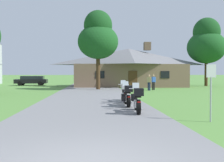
# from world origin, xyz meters

# --- Properties ---
(ground_plane) EXTENTS (500.00, 500.00, 0.00)m
(ground_plane) POSITION_xyz_m (0.00, 20.00, 0.00)
(ground_plane) COLOR #56893D
(asphalt_driveway) EXTENTS (6.40, 80.00, 0.06)m
(asphalt_driveway) POSITION_xyz_m (0.00, 18.00, 0.03)
(asphalt_driveway) COLOR slate
(asphalt_driveway) RESTS_ON ground
(motorcycle_orange_nearest_to_camera) EXTENTS (0.66, 2.08, 1.30)m
(motorcycle_orange_nearest_to_camera) POSITION_xyz_m (2.11, 6.74, 0.62)
(motorcycle_orange_nearest_to_camera) COLOR black
(motorcycle_orange_nearest_to_camera) RESTS_ON asphalt_driveway
(motorcycle_black_second_in_row) EXTENTS (0.73, 2.08, 1.30)m
(motorcycle_black_second_in_row) POSITION_xyz_m (1.97, 9.06, 0.61)
(motorcycle_black_second_in_row) COLOR black
(motorcycle_black_second_in_row) RESTS_ON asphalt_driveway
(motorcycle_blue_farthest_in_row) EXTENTS (0.66, 2.08, 1.30)m
(motorcycle_blue_farthest_in_row) POSITION_xyz_m (2.07, 11.38, 0.62)
(motorcycle_blue_farthest_in_row) COLOR black
(motorcycle_blue_farthest_in_row) RESTS_ON asphalt_driveway
(stone_lodge) EXTENTS (15.28, 8.33, 6.09)m
(stone_lodge) POSITION_xyz_m (5.01, 31.49, 2.67)
(stone_lodge) COLOR brown
(stone_lodge) RESTS_ON ground
(bystander_blue_shirt_near_lodge) EXTENTS (0.53, 0.31, 1.67)m
(bystander_blue_shirt_near_lodge) POSITION_xyz_m (6.61, 23.31, 0.93)
(bystander_blue_shirt_near_lodge) COLOR black
(bystander_blue_shirt_near_lodge) RESTS_ON ground
(bystander_tan_shirt_beside_signpost) EXTENTS (0.41, 0.42, 1.67)m
(bystander_tan_shirt_beside_signpost) POSITION_xyz_m (5.98, 22.55, 0.93)
(bystander_tan_shirt_beside_signpost) COLOR navy
(bystander_tan_shirt_beside_signpost) RESTS_ON ground
(metal_signpost_roadside) EXTENTS (0.36, 0.06, 2.14)m
(metal_signpost_roadside) POSITION_xyz_m (4.51, 4.60, 1.35)
(metal_signpost_roadside) COLOR #9EA0A5
(metal_signpost_roadside) RESTS_ON ground
(tree_by_lodge_front) EXTENTS (4.39, 4.39, 8.62)m
(tree_by_lodge_front) POSITION_xyz_m (0.68, 24.08, 5.72)
(tree_by_lodge_front) COLOR #422D19
(tree_by_lodge_front) RESTS_ON ground
(tree_right_of_lodge) EXTENTS (5.35, 5.35, 9.59)m
(tree_right_of_lodge) POSITION_xyz_m (16.03, 31.58, 6.08)
(tree_right_of_lodge) COLOR #422D19
(tree_right_of_lodge) RESTS_ON ground
(parked_black_suv_far_left) EXTENTS (4.65, 2.01, 1.40)m
(parked_black_suv_far_left) POSITION_xyz_m (-8.93, 35.10, 0.78)
(parked_black_suv_far_left) COLOR black
(parked_black_suv_far_left) RESTS_ON ground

